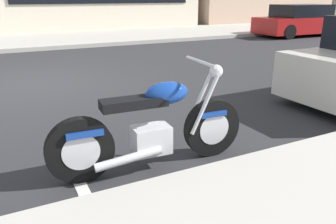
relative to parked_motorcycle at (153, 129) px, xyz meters
name	(u,v)px	position (x,y,z in m)	size (l,w,h in m)	color
ground_plane	(33,85)	(-0.81, 4.37, -0.44)	(260.00, 260.00, 0.00)	#28282B
sidewalk_far_curb	(254,29)	(11.19, 11.58, -0.37)	(120.00, 5.00, 0.14)	#ADA89E
parking_stall_stripe	(74,172)	(-0.81, 0.26, -0.44)	(0.12, 2.20, 0.01)	silver
parked_motorcycle	(153,129)	(0.00, 0.00, 0.00)	(2.18, 0.62, 1.14)	black
car_opposite_curb	(301,21)	(11.21, 8.43, 0.22)	(4.37, 1.88, 1.39)	#AD1919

